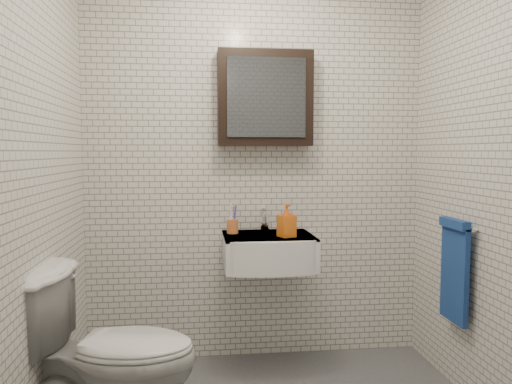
% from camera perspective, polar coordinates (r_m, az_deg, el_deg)
% --- Properties ---
extents(room_shell, '(2.22, 2.02, 2.51)m').
position_cam_1_polar(room_shell, '(2.28, 2.92, 7.22)').
color(room_shell, silver).
rests_on(room_shell, ground).
extents(washbasin, '(0.55, 0.50, 0.20)m').
position_cam_1_polar(washbasin, '(3.07, 1.50, -6.77)').
color(washbasin, white).
rests_on(washbasin, room_shell).
extents(faucet, '(0.06, 0.20, 0.15)m').
position_cam_1_polar(faucet, '(3.24, 1.01, -3.29)').
color(faucet, silver).
rests_on(faucet, washbasin).
extents(mirror_cabinet, '(0.60, 0.15, 0.60)m').
position_cam_1_polar(mirror_cabinet, '(3.22, 1.04, 10.63)').
color(mirror_cabinet, black).
rests_on(mirror_cabinet, room_shell).
extents(towel_rail, '(0.09, 0.30, 0.58)m').
position_cam_1_polar(towel_rail, '(3.03, 21.76, -7.88)').
color(towel_rail, silver).
rests_on(towel_rail, room_shell).
extents(toothbrush_cup, '(0.07, 0.07, 0.20)m').
position_cam_1_polar(toothbrush_cup, '(3.15, -2.71, -3.85)').
color(toothbrush_cup, '#D36E34').
rests_on(toothbrush_cup, washbasin).
extents(soap_bottle, '(0.12, 0.12, 0.20)m').
position_cam_1_polar(soap_bottle, '(3.01, 3.52, -3.29)').
color(soap_bottle, orange).
rests_on(soap_bottle, washbasin).
extents(toilet, '(0.88, 0.59, 0.84)m').
position_cam_1_polar(toilet, '(2.54, -16.50, -17.41)').
color(toilet, silver).
rests_on(toilet, ground).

